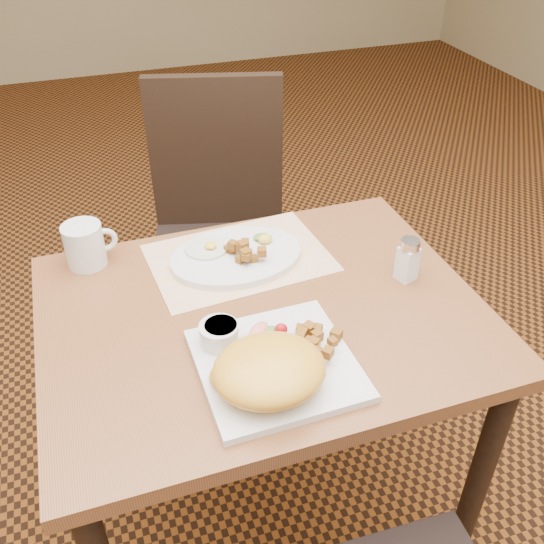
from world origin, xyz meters
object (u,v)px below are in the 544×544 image
at_px(chair_far, 219,221).
at_px(salt_shaker, 408,259).
at_px(plate_square, 276,365).
at_px(coffee_mug, 86,245).
at_px(plate_oval, 236,257).
at_px(table, 263,348).

height_order(chair_far, salt_shaker, chair_far).
relative_size(plate_square, coffee_mug, 2.36).
distance_m(chair_far, plate_oval, 0.57).
relative_size(table, salt_shaker, 9.00).
height_order(plate_oval, coffee_mug, coffee_mug).
xyz_separation_m(salt_shaker, coffee_mug, (-0.65, 0.28, -0.00)).
xyz_separation_m(plate_square, salt_shaker, (0.36, 0.17, 0.04)).
height_order(chair_far, coffee_mug, chair_far).
height_order(plate_oval, salt_shaker, salt_shaker).
relative_size(chair_far, coffee_mug, 8.16).
bearing_deg(plate_oval, coffee_mug, 163.01).
relative_size(table, plate_square, 3.21).
bearing_deg(salt_shaker, plate_oval, 150.88).
distance_m(chair_far, plate_square, 0.91).
distance_m(table, plate_square, 0.21).
bearing_deg(coffee_mug, plate_oval, -16.99).
xyz_separation_m(chair_far, plate_square, (-0.11, -0.87, 0.22)).
distance_m(chair_far, salt_shaker, 0.79).
relative_size(table, coffee_mug, 7.57).
relative_size(salt_shaker, coffee_mug, 0.84).
height_order(chair_far, plate_oval, chair_far).
distance_m(plate_oval, salt_shaker, 0.38).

